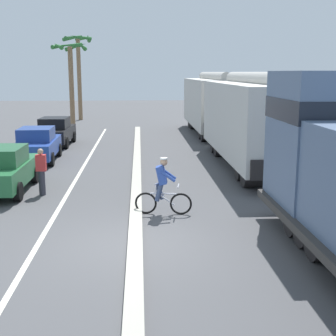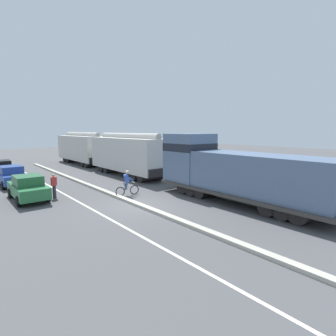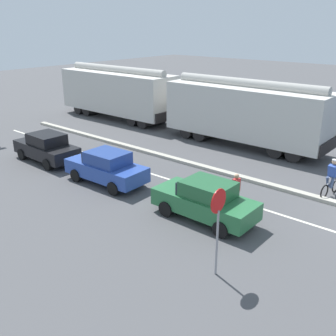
# 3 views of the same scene
# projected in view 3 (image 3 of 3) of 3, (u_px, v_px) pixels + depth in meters

# --- Properties ---
(median_curb) EXTENTS (0.36, 36.00, 0.16)m
(median_curb) POSITION_uv_depth(u_px,v_px,m) (250.00, 180.00, 19.36)
(median_curb) COLOR #B2AD9E
(median_curb) RESTS_ON ground
(lane_stripe) EXTENTS (0.14, 36.00, 0.01)m
(lane_stripe) POSITION_uv_depth(u_px,v_px,m) (224.00, 197.00, 17.67)
(lane_stripe) COLOR silver
(lane_stripe) RESTS_ON ground
(hopper_car_lead) EXTENTS (2.90, 10.60, 4.18)m
(hopper_car_lead) POSITION_uv_depth(u_px,v_px,m) (245.00, 113.00, 24.36)
(hopper_car_lead) COLOR beige
(hopper_car_lead) RESTS_ON ground
(hopper_car_middle) EXTENTS (2.90, 10.60, 4.18)m
(hopper_car_middle) POSITION_uv_depth(u_px,v_px,m) (117.00, 93.00, 31.37)
(hopper_car_middle) COLOR beige
(hopper_car_middle) RESTS_ON ground
(parked_car_green) EXTENTS (1.85, 4.21, 1.62)m
(parked_car_green) POSITION_uv_depth(u_px,v_px,m) (205.00, 200.00, 15.41)
(parked_car_green) COLOR #286B3D
(parked_car_green) RESTS_ON ground
(parked_car_blue) EXTENTS (1.94, 4.25, 1.62)m
(parked_car_blue) POSITION_uv_depth(u_px,v_px,m) (106.00, 167.00, 18.90)
(parked_car_blue) COLOR #28479E
(parked_car_blue) RESTS_ON ground
(parked_car_black) EXTENTS (1.91, 4.24, 1.62)m
(parked_car_black) POSITION_uv_depth(u_px,v_px,m) (47.00, 147.00, 21.90)
(parked_car_black) COLOR black
(parked_car_black) RESTS_ON ground
(cyclist) EXTENTS (1.70, 0.52, 1.71)m
(cyclist) POSITION_uv_depth(u_px,v_px,m) (331.00, 179.00, 17.52)
(cyclist) COLOR black
(cyclist) RESTS_ON ground
(stop_sign) EXTENTS (0.76, 0.08, 2.88)m
(stop_sign) POSITION_uv_depth(u_px,v_px,m) (218.00, 216.00, 11.57)
(stop_sign) COLOR gray
(stop_sign) RESTS_ON ground
(pedestrian_by_cars) EXTENTS (0.34, 0.22, 1.62)m
(pedestrian_by_cars) POSITION_uv_depth(u_px,v_px,m) (236.00, 191.00, 16.13)
(pedestrian_by_cars) COLOR #33333D
(pedestrian_by_cars) RESTS_ON ground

